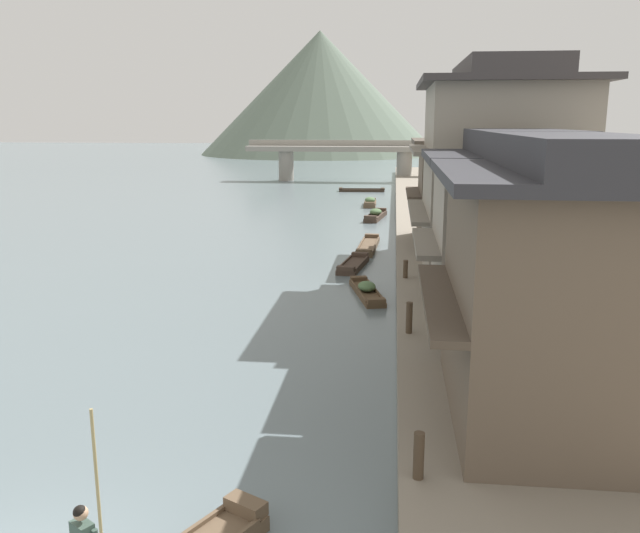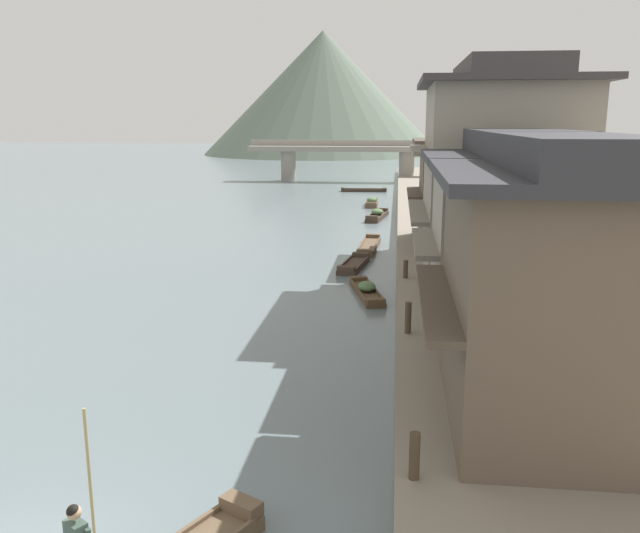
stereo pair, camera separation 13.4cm
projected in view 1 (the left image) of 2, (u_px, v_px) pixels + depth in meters
The scene contains 16 objects.
riverbank_right at pixel (554, 241), 37.56m from camera, with size 18.00×110.00×0.72m, color gray.
boat_moored_nearest at pixel (367, 291), 27.28m from camera, with size 1.72×4.12×0.59m.
boat_moored_second at pixel (362, 190), 67.20m from camera, with size 4.72×1.35×0.37m.
boat_moored_third at pixel (370, 202), 55.91m from camera, with size 0.99×3.47×0.75m.
boat_moored_far at pixel (368, 246), 37.20m from camera, with size 1.20×5.25×0.44m.
boat_midriver_drifting at pixel (376, 215), 48.62m from camera, with size 1.64×4.77×0.75m.
boat_midriver_upstream at pixel (353, 265), 32.41m from camera, with size 1.46×3.84×0.44m.
house_waterfront_nearest at pixel (564, 284), 13.98m from camera, with size 5.73×7.11×6.14m.
house_waterfront_second at pixel (516, 232), 20.50m from camera, with size 6.04×5.87×6.14m.
house_waterfront_tall at pixel (499, 172), 27.39m from camera, with size 7.13×8.28×8.74m.
house_waterfront_narrow at pixel (462, 186), 34.86m from camera, with size 5.57×6.30×6.14m.
mooring_post_dock_near at pixel (419, 456), 11.93m from camera, with size 0.20×0.20×0.90m, color #473828.
mooring_post_dock_mid at pixel (409, 318), 20.13m from camera, with size 0.20×0.20×0.98m, color #473828.
mooring_post_dock_far at pixel (405, 269), 27.23m from camera, with size 0.20×0.20×0.76m, color #473828.
stone_bridge at pixel (345, 155), 78.15m from camera, with size 23.61×2.40×4.82m.
hill_far_west at pixel (320, 93), 139.95m from camera, with size 51.17×51.17×25.56m, color #5B6B5B.
Camera 1 is at (5.90, -8.24, 7.14)m, focal length 36.80 mm.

